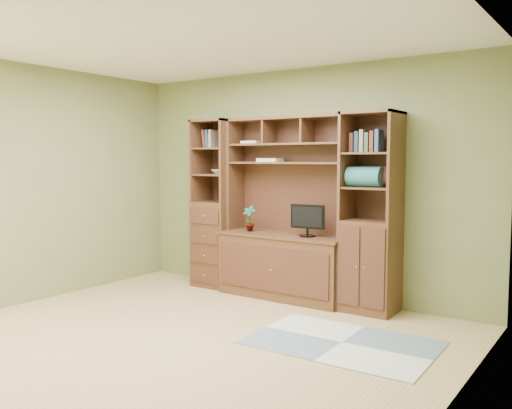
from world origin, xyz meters
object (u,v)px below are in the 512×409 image
Objects in this scene: monitor at (308,215)px; center_hutch at (284,208)px; left_tower at (216,204)px; right_tower at (371,213)px.

center_hutch is at bearing 169.17° from monitor.
left_tower is 1.33m from monitor.
left_tower and right_tower have the same top height.
center_hutch is 1.00m from left_tower.
right_tower is at bearing 1.40° from monitor.
center_hutch reaches higher than monitor.
right_tower is at bearing 0.00° from left_tower.
right_tower is (2.02, 0.00, 0.00)m from left_tower.
monitor is at bearing -3.23° from left_tower.
left_tower is at bearing 172.02° from monitor.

